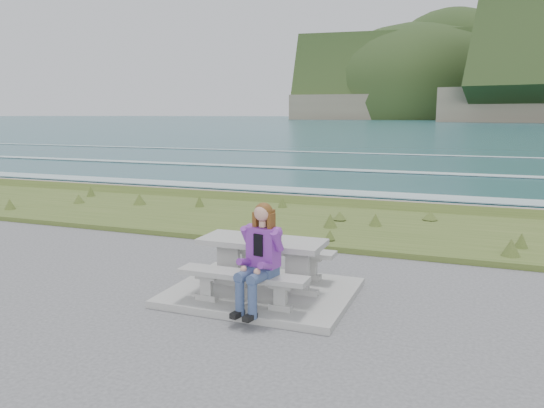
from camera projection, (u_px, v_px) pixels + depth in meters
name	position (u px, v px, depth m)	size (l,w,h in m)	color
concrete_slab	(262.00, 292.00, 7.76)	(2.60, 2.10, 0.10)	gray
picnic_table	(262.00, 250.00, 7.66)	(1.80, 0.75, 0.75)	gray
bench_landward	(242.00, 280.00, 7.05)	(1.80, 0.35, 0.45)	gray
bench_seaward	(279.00, 254.00, 8.34)	(1.80, 0.35, 0.45)	gray
grass_verge	(343.00, 228.00, 12.37)	(160.00, 4.50, 0.22)	#3C501E
shore_drop	(367.00, 208.00, 15.04)	(160.00, 0.80, 2.20)	#726455
ocean	(422.00, 189.00, 31.15)	(1600.00, 1600.00, 0.09)	#1E4D56
seated_woman	(257.00, 272.00, 6.81)	(0.51, 0.75, 1.41)	#334D71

